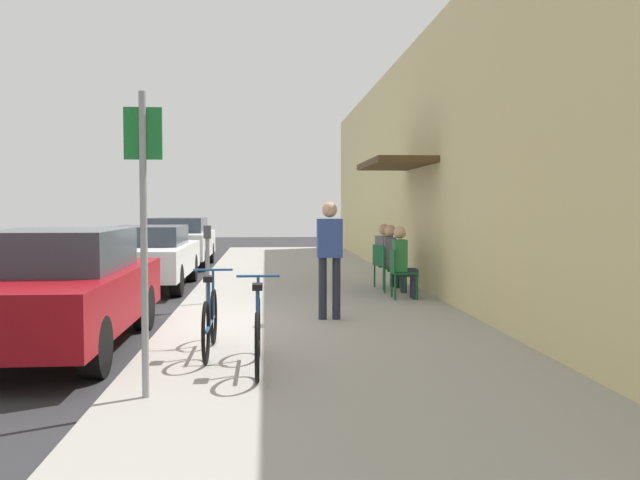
{
  "coord_description": "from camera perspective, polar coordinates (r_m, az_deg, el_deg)",
  "views": [
    {
      "loc": [
        1.43,
        -9.39,
        1.75
      ],
      "look_at": [
        2.74,
        6.78,
        0.96
      ],
      "focal_mm": 37.82,
      "sensor_mm": 36.0,
      "label": 1
    }
  ],
  "objects": [
    {
      "name": "parked_car_1",
      "position": [
        14.9,
        -14.4,
        -1.28
      ],
      "size": [
        1.8,
        4.4,
        1.34
      ],
      "color": "silver",
      "rests_on": "ground_plane"
    },
    {
      "name": "seated_patron_1",
      "position": [
        12.94,
        6.21,
        -1.35
      ],
      "size": [
        0.46,
        0.4,
        1.29
      ],
      "color": "#232838",
      "rests_on": "sidewalk_slab"
    },
    {
      "name": "bicycle_1",
      "position": [
        7.64,
        -9.29,
        -6.8
      ],
      "size": [
        0.46,
        1.71,
        0.9
      ],
      "color": "black",
      "rests_on": "sidewalk_slab"
    },
    {
      "name": "street_sign",
      "position": [
        5.89,
        -14.69,
        1.65
      ],
      "size": [
        0.32,
        0.06,
        2.6
      ],
      "color": "gray",
      "rests_on": "sidewalk_slab"
    },
    {
      "name": "seated_patron_0",
      "position": [
        12.04,
        7.04,
        -1.66
      ],
      "size": [
        0.43,
        0.37,
        1.29
      ],
      "color": "#232838",
      "rests_on": "sidewalk_slab"
    },
    {
      "name": "cafe_chair_0",
      "position": [
        12.04,
        6.75,
        -2.58
      ],
      "size": [
        0.45,
        0.45,
        0.87
      ],
      "color": "#14592D",
      "rests_on": "sidewalk_slab"
    },
    {
      "name": "bicycle_0",
      "position": [
        6.85,
        -5.28,
        -7.88
      ],
      "size": [
        0.46,
        1.71,
        0.9
      ],
      "color": "black",
      "rests_on": "sidewalk_slab"
    },
    {
      "name": "parked_car_2",
      "position": [
        20.04,
        -11.87,
        -0.11
      ],
      "size": [
        1.8,
        4.4,
        1.44
      ],
      "color": "silver",
      "rests_on": "ground_plane"
    },
    {
      "name": "parked_car_0",
      "position": [
        8.8,
        -21.36,
        -3.87
      ],
      "size": [
        1.8,
        4.4,
        1.47
      ],
      "color": "maroon",
      "rests_on": "ground_plane"
    },
    {
      "name": "ground_plane",
      "position": [
        9.66,
        -13.18,
        -7.71
      ],
      "size": [
        60.0,
        60.0,
        0.0
      ],
      "primitive_type": "plane",
      "color": "#2D2D30"
    },
    {
      "name": "parking_meter",
      "position": [
        11.51,
        -9.5,
        -1.53
      ],
      "size": [
        0.12,
        0.1,
        1.32
      ],
      "color": "slate",
      "rests_on": "sidewalk_slab"
    },
    {
      "name": "pedestrian_standing",
      "position": [
        9.74,
        0.81,
        -0.9
      ],
      "size": [
        0.36,
        0.22,
        1.7
      ],
      "color": "#232838",
      "rests_on": "sidewalk_slab"
    },
    {
      "name": "cafe_chair_1",
      "position": [
        12.95,
        5.94,
        -2.2
      ],
      "size": [
        0.5,
        0.5,
        0.87
      ],
      "color": "#14592D",
      "rests_on": "sidewalk_slab"
    },
    {
      "name": "building_facade",
      "position": [
        11.87,
        11.17,
        6.8
      ],
      "size": [
        1.4,
        32.0,
        5.17
      ],
      "color": "beige",
      "rests_on": "ground_plane"
    },
    {
      "name": "sidewalk_slab",
      "position": [
        11.54,
        -0.5,
        -5.61
      ],
      "size": [
        4.5,
        32.0,
        0.12
      ],
      "primitive_type": "cube",
      "color": "#9E9B93",
      "rests_on": "ground_plane"
    },
    {
      "name": "seated_patron_2",
      "position": [
        13.64,
        5.65,
        -1.13
      ],
      "size": [
        0.51,
        0.47,
        1.29
      ],
      "color": "#232838",
      "rests_on": "sidewalk_slab"
    },
    {
      "name": "cafe_chair_2",
      "position": [
        13.63,
        5.42,
        -1.95
      ],
      "size": [
        0.56,
        0.56,
        0.87
      ],
      "color": "#14592D",
      "rests_on": "sidewalk_slab"
    }
  ]
}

